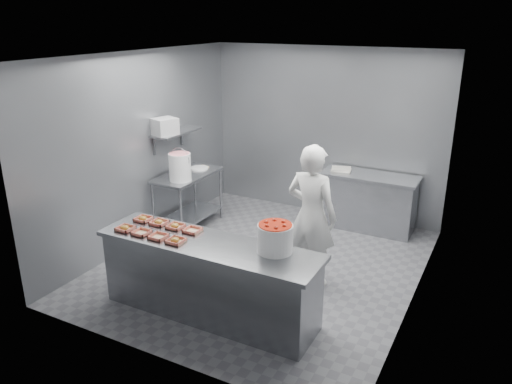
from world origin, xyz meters
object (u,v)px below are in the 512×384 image
at_px(tray_4, 143,219).
at_px(tray_5, 159,222).
at_px(strawberry_tub, 275,237).
at_px(glaze_bucket, 180,166).
at_px(prep_table, 188,192).
at_px(back_counter, 368,201).
at_px(tray_3, 176,241).
at_px(tray_2, 158,237).
at_px(appliance, 165,127).
at_px(tray_0, 125,228).
at_px(worker, 311,216).
at_px(service_counter, 209,279).
at_px(tray_7, 193,230).
at_px(tray_6, 175,226).
at_px(tray_1, 142,232).

relative_size(tray_4, tray_5, 1.00).
xyz_separation_m(strawberry_tub, glaze_bucket, (-2.30, 1.50, 0.05)).
height_order(prep_table, glaze_bucket, glaze_bucket).
bearing_deg(back_counter, tray_3, -109.62).
height_order(tray_2, appliance, appliance).
bearing_deg(tray_0, worker, 38.07).
relative_size(service_counter, tray_7, 13.88).
relative_size(back_counter, tray_7, 8.01).
xyz_separation_m(service_counter, strawberry_tub, (0.74, 0.15, 0.61)).
bearing_deg(strawberry_tub, tray_3, -163.70).
bearing_deg(tray_3, tray_6, 126.91).
xyz_separation_m(worker, glaze_bucket, (-2.28, 0.43, 0.21)).
bearing_deg(prep_table, tray_4, -71.06).
relative_size(service_counter, glaze_bucket, 5.13).
xyz_separation_m(tray_1, tray_2, (0.24, 0.00, 0.00)).
bearing_deg(prep_table, tray_5, -64.49).
xyz_separation_m(tray_7, appliance, (-1.51, 1.52, 0.77)).
bearing_deg(appliance, tray_6, -30.90).
bearing_deg(appliance, service_counter, -23.36).
height_order(tray_1, appliance, appliance).
bearing_deg(glaze_bucket, tray_0, -73.96).
bearing_deg(tray_0, tray_6, 33.65).
bearing_deg(appliance, tray_2, -36.09).
distance_m(tray_3, tray_5, 0.58).
relative_size(service_counter, tray_6, 13.88).
xyz_separation_m(tray_2, tray_5, (-0.24, 0.32, 0.00)).
bearing_deg(tray_3, back_counter, 70.38).
bearing_deg(back_counter, appliance, -150.01).
bearing_deg(prep_table, service_counter, -49.76).
height_order(service_counter, tray_1, tray_1).
bearing_deg(worker, service_counter, 65.78).
distance_m(prep_table, tray_5, 2.01).
bearing_deg(tray_1, appliance, 119.18).
height_order(service_counter, strawberry_tub, strawberry_tub).
bearing_deg(appliance, tray_0, -47.56).
xyz_separation_m(tray_3, worker, (1.04, 1.38, -0.01)).
bearing_deg(strawberry_tub, glaze_bucket, 146.91).
bearing_deg(tray_7, prep_table, 126.76).
xyz_separation_m(service_counter, tray_7, (-0.31, 0.16, 0.47)).
distance_m(tray_0, tray_1, 0.24).
bearing_deg(strawberry_tub, tray_7, 179.47).
height_order(tray_1, tray_6, tray_6).
bearing_deg(worker, tray_6, 46.19).
distance_m(prep_table, tray_4, 1.92).
xyz_separation_m(tray_2, tray_7, (0.24, 0.32, 0.00)).
distance_m(tray_0, tray_3, 0.72).
bearing_deg(glaze_bucket, tray_1, -67.12).
distance_m(prep_table, tray_2, 2.40).
xyz_separation_m(tray_4, glaze_bucket, (-0.52, 1.49, 0.20)).
distance_m(tray_1, tray_6, 0.40).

